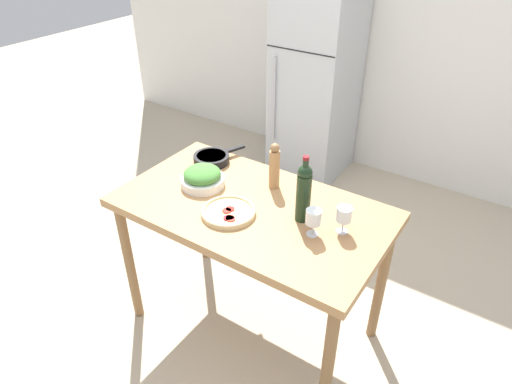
% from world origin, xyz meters
% --- Properties ---
extents(ground_plane, '(14.00, 14.00, 0.00)m').
position_xyz_m(ground_plane, '(0.00, 0.00, 0.00)').
color(ground_plane, '#BCAD93').
extents(wall_back, '(6.40, 0.08, 2.60)m').
position_xyz_m(wall_back, '(0.00, 2.26, 1.30)').
color(wall_back, silver).
rests_on(wall_back, ground_plane).
extents(refrigerator, '(0.61, 0.66, 1.66)m').
position_xyz_m(refrigerator, '(-0.62, 1.89, 0.83)').
color(refrigerator, '#B7BCC1').
rests_on(refrigerator, ground_plane).
extents(prep_counter, '(1.39, 0.79, 0.89)m').
position_xyz_m(prep_counter, '(0.00, 0.00, 0.79)').
color(prep_counter, '#A87A4C').
rests_on(prep_counter, ground_plane).
extents(wine_bottle, '(0.07, 0.07, 0.35)m').
position_xyz_m(wine_bottle, '(0.27, 0.04, 1.05)').
color(wine_bottle, black).
rests_on(wine_bottle, prep_counter).
extents(wine_glass_near, '(0.07, 0.07, 0.14)m').
position_xyz_m(wine_glass_near, '(0.37, -0.04, 0.98)').
color(wine_glass_near, silver).
rests_on(wine_glass_near, prep_counter).
extents(wine_glass_far, '(0.07, 0.07, 0.14)m').
position_xyz_m(wine_glass_far, '(0.47, 0.06, 0.98)').
color(wine_glass_far, silver).
rests_on(wine_glass_far, prep_counter).
extents(pepper_mill, '(0.06, 0.06, 0.26)m').
position_xyz_m(pepper_mill, '(0.00, 0.21, 1.01)').
color(pepper_mill, '#AD7F51').
rests_on(pepper_mill, prep_counter).
extents(salad_bowl, '(0.24, 0.24, 0.11)m').
position_xyz_m(salad_bowl, '(-0.33, 0.01, 0.94)').
color(salad_bowl, white).
rests_on(salad_bowl, prep_counter).
extents(homemade_pizza, '(0.27, 0.27, 0.03)m').
position_xyz_m(homemade_pizza, '(-0.05, -0.13, 0.90)').
color(homemade_pizza, '#DBC189').
rests_on(homemade_pizza, prep_counter).
extents(cast_iron_skillet, '(0.21, 0.33, 0.05)m').
position_xyz_m(cast_iron_skillet, '(-0.45, 0.24, 0.91)').
color(cast_iron_skillet, black).
rests_on(cast_iron_skillet, prep_counter).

